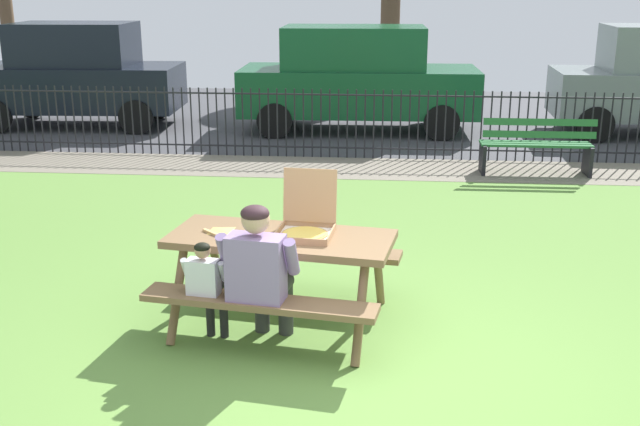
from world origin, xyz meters
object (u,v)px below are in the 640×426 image
pizza_slice_on_table (219,231)px  child_at_table (207,283)px  adult_at_table (260,270)px  park_bench_center (536,147)px  parked_car_far_left (77,74)px  picnic_table_foreground (281,255)px  pizza_box_open (306,222)px  parked_car_left (357,77)px

pizza_slice_on_table → child_at_table: (0.01, -0.51, -0.25)m
adult_at_table → child_at_table: size_ratio=1.36×
child_at_table → park_bench_center: bearing=58.9°
adult_at_table → parked_car_far_left: size_ratio=0.30×
parked_car_far_left → park_bench_center: bearing=-21.5°
picnic_table_foreground → pizza_box_open: 0.34m
adult_at_table → parked_car_far_left: 10.43m
child_at_table → park_bench_center: 6.82m
adult_at_table → child_at_table: bearing=175.0°
adult_at_table → park_bench_center: adult_at_table is taller
pizza_slice_on_table → parked_car_left: (0.77, 8.55, 0.23)m
child_at_table → parked_car_far_left: (-4.66, 9.06, 0.49)m
pizza_box_open → parked_car_far_left: bearing=122.2°
pizza_slice_on_table → adult_at_table: size_ratio=0.24×
picnic_table_foreground → child_at_table: (-0.51, -0.46, -0.07)m
picnic_table_foreground → child_at_table: size_ratio=2.29×
pizza_slice_on_table → adult_at_table: 0.71m
picnic_table_foreground → park_bench_center: (3.01, 5.38, -0.18)m
adult_at_table → park_bench_center: size_ratio=0.74×
pizza_box_open → adult_at_table: (-0.29, -0.56, -0.21)m
pizza_slice_on_table → park_bench_center: size_ratio=0.18×
pizza_box_open → pizza_slice_on_table: size_ratio=1.81×
adult_at_table → child_at_table: (-0.42, 0.04, -0.13)m
pizza_box_open → child_at_table: size_ratio=0.60×
pizza_box_open → pizza_slice_on_table: bearing=-178.9°
picnic_table_foreground → parked_car_far_left: (-5.17, 8.60, 0.41)m
child_at_table → parked_car_left: parked_car_left is taller
picnic_table_foreground → parked_car_left: bearing=88.3°
picnic_table_foreground → parked_car_far_left: size_ratio=0.50×
pizza_box_open → parked_car_far_left: size_ratio=0.13×
picnic_table_foreground → pizza_slice_on_table: (-0.52, 0.05, 0.18)m
pizza_box_open → child_at_table: 0.94m
pizza_box_open → parked_car_left: bearing=89.6°
parked_car_left → picnic_table_foreground: bearing=-91.7°
child_at_table → parked_car_left: bearing=85.2°
adult_at_table → pizza_box_open: bearing=62.8°
adult_at_table → parked_car_far_left: parked_car_far_left is taller
pizza_slice_on_table → park_bench_center: bearing=56.5°
pizza_box_open → child_at_table: pizza_box_open is taller
picnic_table_foreground → parked_car_far_left: parked_car_far_left is taller
pizza_slice_on_table → parked_car_far_left: 9.74m
parked_car_far_left → parked_car_left: 5.42m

